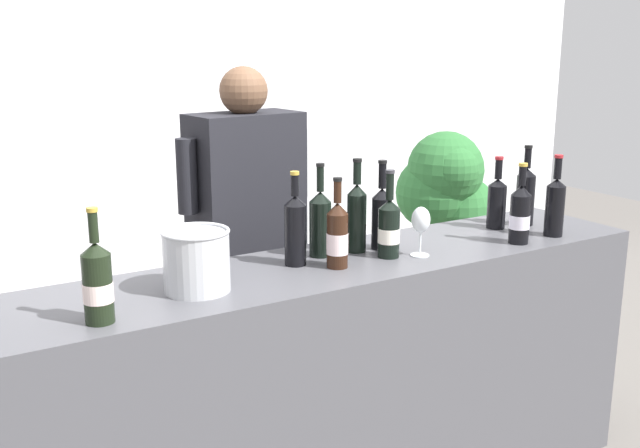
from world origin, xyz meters
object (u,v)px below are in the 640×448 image
Objects in this scene: wine_bottle_4 at (497,201)px; potted_shrub at (447,201)px; wine_bottle_1 at (295,229)px; wine_bottle_10 at (389,228)px; wine_bottle_8 at (320,222)px; person_server at (248,273)px; wine_bottle_9 at (525,194)px; wine_glass at (421,222)px; wine_bottle_6 at (337,235)px; ice_bucket at (196,260)px; wine_bottle_0 at (97,283)px; wine_bottle_5 at (555,205)px; wine_bottle_2 at (382,216)px; wine_bottle_3 at (520,214)px; wine_bottle_7 at (357,215)px.

wine_bottle_4 is 1.40m from potted_shrub.
wine_bottle_1 reaches higher than wine_bottle_10.
person_server is (-0.07, 0.48, -0.32)m from wine_bottle_8.
wine_bottle_10 is 0.26× the size of potted_shrub.
wine_bottle_9 is 1.86× the size of wine_glass.
wine_glass is at bearing -6.55° from wine_bottle_6.
wine_glass is (0.11, -0.05, 0.02)m from wine_bottle_10.
ice_bucket is (-0.41, -0.08, -0.03)m from wine_bottle_1.
wine_bottle_9 is at bearing 6.00° from wine_bottle_0.
wine_bottle_0 reaches higher than ice_bucket.
wine_bottle_1 is at bearing 169.95° from wine_bottle_5.
wine_bottle_4 is at bearing -28.92° from person_server.
wine_bottle_5 is 1.79× the size of wine_glass.
wine_bottle_10 is 0.75m from ice_bucket.
wine_bottle_8 is 0.58m from person_server.
wine_bottle_9 is at bearing -0.86° from wine_bottle_2.
wine_bottle_0 is 1.13m from person_server.
wine_bottle_10 is at bearing 168.80° from wine_bottle_3.
wine_bottle_1 is at bearing 11.70° from ice_bucket.
wine_glass is 0.84m from person_server.
wine_bottle_2 is 0.75m from wine_bottle_9.
wine_bottle_1 is at bearing 14.76° from wine_bottle_0.
wine_bottle_8 is at bearing 161.66° from wine_bottle_3.
wine_bottle_2 is 0.30m from wine_bottle_6.
wine_bottle_5 is at bearing -35.13° from person_server.
wine_glass is at bearing -168.24° from wine_bottle_9.
wine_glass is at bearing 172.15° from wine_bottle_3.
wine_bottle_2 is at bearing 6.98° from ice_bucket.
wine_bottle_9 is (1.03, 0.10, 0.02)m from wine_bottle_6.
potted_shrub is (1.27, 1.32, -0.31)m from wine_glass.
ice_bucket is (-0.75, 0.01, -0.01)m from wine_bottle_10.
wine_bottle_2 is 0.20× the size of person_server.
wine_bottle_8 is at bearing -81.99° from person_server.
wine_glass is at bearing -60.32° from person_server.
wine_bottle_0 is at bearing -179.95° from wine_bottle_5.
wine_bottle_4 is at bearing -1.83° from wine_bottle_8.
wine_bottle_9 is 0.21× the size of person_server.
wine_bottle_1 is at bearing -178.12° from wine_bottle_2.
potted_shrub reaches higher than wine_glass.
wine_bottle_6 is at bearing 173.45° from wine_glass.
wine_bottle_2 is 1.80m from potted_shrub.
wine_bottle_4 is 1.40m from ice_bucket.
wine_bottle_0 is 1.05m from wine_bottle_7.
wine_bottle_1 reaches higher than potted_shrub.
wine_bottle_2 reaches higher than wine_bottle_1.
wine_bottle_5 is 1.54m from potted_shrub.
wine_bottle_6 is 0.19× the size of person_server.
wine_bottle_3 is at bearing -5.22° from ice_bucket.
wine_bottle_0 is 1.80× the size of wine_glass.
wine_bottle_6 is at bearing -174.21° from wine_bottle_9.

